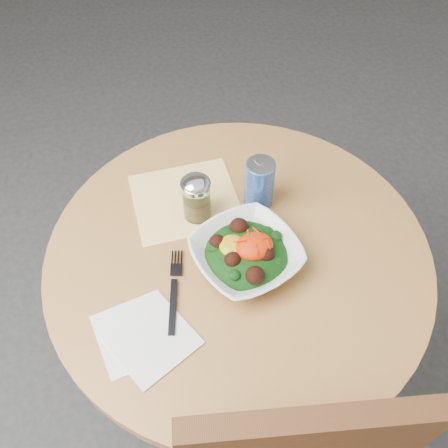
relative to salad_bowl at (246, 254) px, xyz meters
The scene contains 8 objects.
ground 0.78m from the salad_bowl, 97.79° to the left, with size 6.00×6.00×0.00m, color #29292B.
table 0.23m from the salad_bowl, 97.79° to the left, with size 0.90×0.90×0.75m.
cloth_napkin 0.24m from the salad_bowl, 107.57° to the left, with size 0.26×0.24×0.00m, color #FFAF0D.
paper_napkins 0.29m from the salad_bowl, 160.18° to the right, with size 0.21×0.21×0.00m.
salad_bowl is the anchor object (origin of this frame).
fork 0.18m from the salad_bowl, behind, with size 0.09×0.21×0.00m.
spice_shaker 0.18m from the salad_bowl, 108.80° to the left, with size 0.07×0.07×0.13m.
beverage_can 0.19m from the salad_bowl, 58.02° to the left, with size 0.07×0.07×0.14m.
Camera 1 is at (-0.27, -0.61, 1.71)m, focal length 40.00 mm.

